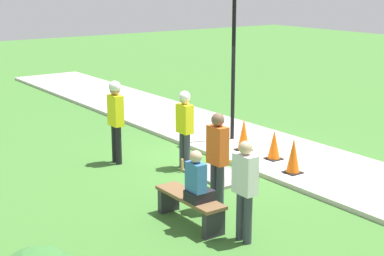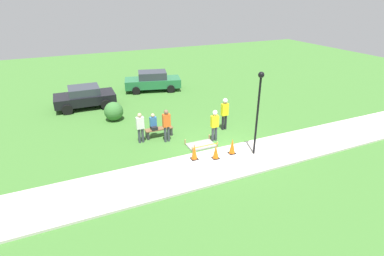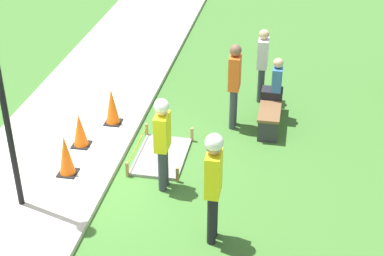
% 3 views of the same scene
% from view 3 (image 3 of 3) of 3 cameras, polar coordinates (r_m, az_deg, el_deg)
% --- Properties ---
extents(ground_plane, '(60.00, 60.00, 0.00)m').
position_cam_3_polar(ground_plane, '(10.88, -7.58, -4.74)').
color(ground_plane, '#3D702D').
extents(sidewalk, '(28.00, 2.77, 0.10)m').
position_cam_3_polar(sidewalk, '(11.31, -14.32, -3.69)').
color(sidewalk, '#BCB7AD').
rests_on(sidewalk, ground_plane).
extents(wet_concrete_patch, '(1.48, 0.99, 0.30)m').
position_cam_3_polar(wet_concrete_patch, '(11.32, -3.00, -2.74)').
color(wet_concrete_patch, gray).
rests_on(wet_concrete_patch, ground_plane).
extents(traffic_cone_near_patch, '(0.34, 0.34, 0.78)m').
position_cam_3_polar(traffic_cone_near_patch, '(12.20, -7.76, 2.07)').
color(traffic_cone_near_patch, black).
rests_on(traffic_cone_near_patch, sidewalk).
extents(traffic_cone_far_patch, '(0.34, 0.34, 0.69)m').
position_cam_3_polar(traffic_cone_far_patch, '(11.54, -10.82, -0.22)').
color(traffic_cone_far_patch, black).
rests_on(traffic_cone_far_patch, sidewalk).
extents(traffic_cone_sidewalk_edge, '(0.34, 0.34, 0.79)m').
position_cam_3_polar(traffic_cone_sidewalk_edge, '(10.73, -12.14, -2.61)').
color(traffic_cone_sidewalk_edge, black).
rests_on(traffic_cone_sidewalk_edge, sidewalk).
extents(park_bench, '(1.55, 0.44, 0.51)m').
position_cam_3_polar(park_bench, '(12.35, 7.60, 1.76)').
color(park_bench, '#2D2D33').
rests_on(park_bench, ground_plane).
extents(person_seated_on_bench, '(0.36, 0.44, 0.89)m').
position_cam_3_polar(person_seated_on_bench, '(12.37, 8.08, 4.42)').
color(person_seated_on_bench, black).
rests_on(person_seated_on_bench, park_bench).
extents(worker_supervisor, '(0.40, 0.25, 1.76)m').
position_cam_3_polar(worker_supervisor, '(9.97, -2.89, -0.82)').
color(worker_supervisor, '#383D47').
rests_on(worker_supervisor, ground_plane).
extents(worker_assistant, '(0.40, 0.28, 1.92)m').
position_cam_3_polar(worker_assistant, '(8.74, 2.09, -4.84)').
color(worker_assistant, black).
rests_on(worker_assistant, ground_plane).
extents(bystander_in_orange_shirt, '(0.40, 0.24, 1.83)m').
position_cam_3_polar(bystander_in_orange_shirt, '(11.90, 4.13, 4.58)').
color(bystander_in_orange_shirt, '#383D47').
rests_on(bystander_in_orange_shirt, ground_plane).
extents(bystander_in_gray_shirt, '(0.40, 0.22, 1.69)m').
position_cam_3_polar(bystander_in_gray_shirt, '(13.08, 6.85, 6.46)').
color(bystander_in_gray_shirt, '#383D47').
rests_on(bystander_in_gray_shirt, ground_plane).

